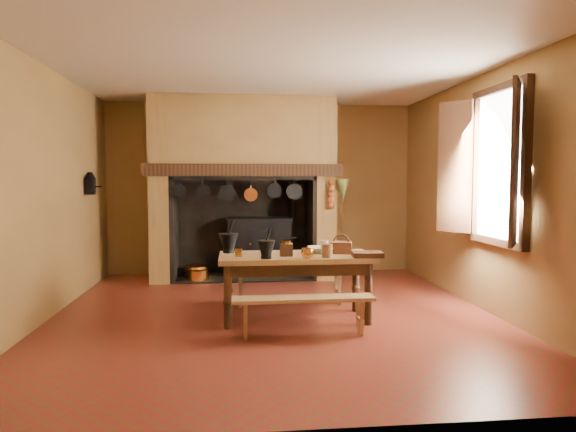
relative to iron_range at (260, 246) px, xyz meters
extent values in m
plane|color=maroon|center=(0.04, -2.45, -0.48)|extent=(5.50, 5.50, 0.00)
plane|color=silver|center=(0.04, -2.45, 2.32)|extent=(5.50, 5.50, 0.00)
cube|color=olive|center=(0.04, 0.30, 0.92)|extent=(5.00, 0.02, 2.80)
cube|color=olive|center=(-2.46, -2.45, 0.92)|extent=(0.02, 5.50, 2.80)
cube|color=olive|center=(2.54, -2.45, 0.92)|extent=(0.02, 5.50, 2.80)
cube|color=olive|center=(0.04, -5.20, 0.92)|extent=(5.00, 0.02, 2.80)
cube|color=olive|center=(-1.51, -0.15, 0.92)|extent=(0.30, 0.90, 2.80)
cube|color=olive|center=(0.99, -0.15, 0.92)|extent=(0.30, 0.90, 2.80)
cube|color=olive|center=(-0.26, -0.15, 1.72)|extent=(2.20, 0.90, 1.20)
cube|color=black|center=(-0.26, -0.55, 1.21)|extent=(2.95, 0.22, 0.18)
cube|color=black|center=(-0.26, 0.27, 0.32)|extent=(2.20, 0.06, 1.60)
cube|color=black|center=(-0.26, -0.15, -0.47)|extent=(2.20, 0.90, 0.02)
cube|color=black|center=(-0.01, 0.00, -0.03)|extent=(1.00, 0.50, 0.90)
cube|color=black|center=(-0.01, -0.02, 0.44)|extent=(1.04, 0.54, 0.04)
cube|color=black|center=(-0.01, -0.26, 0.07)|extent=(0.35, 0.02, 0.45)
cylinder|color=black|center=(0.54, 0.00, 0.77)|extent=(0.10, 0.10, 0.70)
cylinder|color=#C67D2D|center=(-0.16, -0.28, 0.07)|extent=(0.03, 0.03, 0.03)
cylinder|color=#C67D2D|center=(0.14, -0.28, 0.07)|extent=(0.03, 0.03, 0.03)
cylinder|color=#C67D2D|center=(-1.01, -0.15, -0.38)|extent=(0.40, 0.40, 0.20)
cylinder|color=#C67D2D|center=(-0.96, -0.40, -0.39)|extent=(0.34, 0.34, 0.18)
cube|color=black|center=(-1.21, -0.05, -0.40)|extent=(0.18, 0.18, 0.16)
cone|color=#525C2C|center=(1.22, -0.66, 0.90)|extent=(0.20, 0.20, 0.35)
cube|color=white|center=(2.52, -2.85, 1.22)|extent=(0.02, 1.00, 1.60)
cube|color=#351A10|center=(2.49, -2.85, 2.06)|extent=(0.08, 1.16, 0.08)
cube|color=#351A10|center=(2.49, -2.85, 0.38)|extent=(0.08, 1.16, 0.08)
cube|color=#351A10|center=(2.29, -3.53, 1.22)|extent=(0.29, 0.39, 1.60)
cube|color=#351A10|center=(2.29, -2.17, 1.22)|extent=(0.29, 0.39, 1.60)
cube|color=black|center=(-2.38, -0.90, 0.97)|extent=(0.12, 0.12, 0.22)
cone|color=black|center=(-2.38, -0.90, 1.12)|extent=(0.16, 0.16, 0.10)
cylinder|color=black|center=(-2.29, -0.90, 0.97)|extent=(0.12, 0.02, 0.02)
cube|color=#AA894E|center=(0.27, -2.69, 0.21)|extent=(1.67, 0.74, 0.06)
cube|color=#351A10|center=(0.27, -2.69, 0.12)|extent=(1.56, 0.63, 0.13)
cylinder|color=#351A10|center=(-0.47, -2.97, -0.15)|extent=(0.08, 0.08, 0.67)
cylinder|color=#351A10|center=(1.01, -2.97, -0.15)|extent=(0.08, 0.08, 0.67)
cylinder|color=#351A10|center=(-0.47, -2.41, -0.15)|extent=(0.08, 0.08, 0.67)
cylinder|color=#351A10|center=(1.01, -2.41, -0.15)|extent=(0.08, 0.08, 0.67)
cube|color=#AA894E|center=(0.27, -3.31, -0.11)|extent=(1.40, 0.25, 0.04)
cube|color=#AA894E|center=(0.27, -2.05, -0.08)|extent=(1.49, 0.26, 0.04)
cylinder|color=black|center=(-0.47, -2.48, 0.26)|extent=(0.13, 0.13, 0.04)
cone|color=black|center=(-0.47, -2.48, 0.37)|extent=(0.22, 0.22, 0.18)
cylinder|color=black|center=(-0.44, -2.48, 0.52)|extent=(0.09, 0.06, 0.18)
cylinder|color=black|center=(-0.07, -2.94, 0.26)|extent=(0.11, 0.11, 0.03)
cone|color=black|center=(-0.07, -2.94, 0.35)|extent=(0.19, 0.19, 0.16)
cylinder|color=black|center=(-0.05, -2.94, 0.49)|extent=(0.08, 0.03, 0.15)
cube|color=#351A10|center=(0.15, -2.78, 0.31)|extent=(0.13, 0.13, 0.13)
cylinder|color=#C67D2D|center=(0.15, -2.78, 0.39)|extent=(0.10, 0.10, 0.03)
cylinder|color=black|center=(0.21, -2.78, 0.43)|extent=(0.11, 0.02, 0.04)
cylinder|color=#C67D2D|center=(-0.36, -2.78, 0.28)|extent=(0.08, 0.08, 0.09)
cylinder|color=#C67D2D|center=(0.21, -2.47, 0.28)|extent=(0.08, 0.08, 0.08)
imported|color=beige|center=(0.56, -2.60, 0.28)|extent=(0.31, 0.31, 0.07)
cylinder|color=brown|center=(0.57, -2.94, 0.31)|extent=(0.12, 0.12, 0.14)
cylinder|color=beige|center=(0.58, -2.71, 0.32)|extent=(0.11, 0.11, 0.16)
cube|color=#542A19|center=(0.78, -2.66, 0.30)|extent=(0.26, 0.21, 0.13)
torus|color=#542A19|center=(0.78, -2.66, 0.37)|extent=(0.18, 0.06, 0.18)
cube|color=#351A10|center=(1.00, -2.94, 0.27)|extent=(0.34, 0.25, 0.05)
imported|color=#C67D2D|center=(0.36, -2.98, 0.29)|extent=(0.15, 0.15, 0.10)
camera|label=1|loc=(-0.40, -8.23, 1.05)|focal=32.00mm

